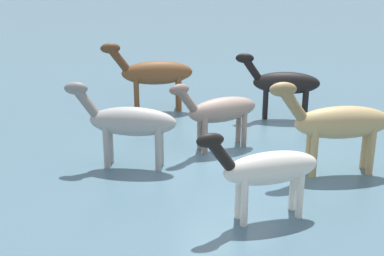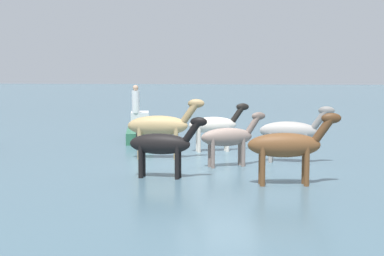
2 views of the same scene
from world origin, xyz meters
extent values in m
plane|color=#476675|center=(0.00, 0.00, 0.00)|extent=(191.75, 191.75, 0.00)
ellipsoid|color=brown|center=(-1.93, 3.00, 1.06)|extent=(1.97, 0.80, 0.64)
cylinder|color=brown|center=(-2.48, 2.78, 0.53)|extent=(0.14, 0.14, 1.06)
cylinder|color=brown|center=(-2.52, 3.08, 0.53)|extent=(0.14, 0.14, 1.06)
cylinder|color=brown|center=(-1.34, 2.92, 0.53)|extent=(0.14, 0.14, 1.06)
cylinder|color=brown|center=(-1.38, 3.23, 0.53)|extent=(0.14, 0.14, 1.06)
cylinder|color=#50311A|center=(-2.94, 2.87, 1.48)|extent=(0.61, 0.29, 0.70)
ellipsoid|color=#50311A|center=(-3.14, 2.85, 1.76)|extent=(0.55, 0.29, 0.28)
ellipsoid|color=#9E9993|center=(-2.21, -0.67, 1.03)|extent=(1.91, 0.75, 0.63)
cylinder|color=#9E9993|center=(-2.79, -0.76, 0.52)|extent=(0.14, 0.14, 1.03)
cylinder|color=#9E9993|center=(-2.75, -0.46, 0.52)|extent=(0.14, 0.14, 1.03)
cylinder|color=#9E9993|center=(-1.68, -0.89, 0.52)|extent=(0.14, 0.14, 1.03)
cylinder|color=#9E9993|center=(-1.64, -0.59, 0.52)|extent=(0.14, 0.14, 1.03)
cylinder|color=slate|center=(-3.20, -0.56, 1.44)|extent=(0.59, 0.28, 0.69)
ellipsoid|color=slate|center=(-3.39, -0.54, 1.72)|extent=(0.53, 0.27, 0.27)
ellipsoid|color=tan|center=(2.14, -0.95, 1.13)|extent=(2.10, 0.83, 0.69)
cylinder|color=tan|center=(1.55, -1.19, 0.56)|extent=(0.15, 0.15, 1.13)
cylinder|color=tan|center=(1.52, -0.86, 0.56)|extent=(0.15, 0.15, 1.13)
cylinder|color=tan|center=(2.77, -1.05, 0.56)|extent=(0.15, 0.15, 1.13)
cylinder|color=tan|center=(2.73, -0.72, 0.56)|extent=(0.15, 0.15, 1.13)
cylinder|color=olive|center=(1.07, -1.08, 1.57)|extent=(0.65, 0.31, 0.75)
ellipsoid|color=olive|center=(0.85, -1.10, 1.88)|extent=(0.58, 0.30, 0.30)
ellipsoid|color=gray|center=(-0.27, 0.36, 0.93)|extent=(1.74, 1.17, 0.57)
cylinder|color=gray|center=(-0.67, 0.02, 0.47)|extent=(0.12, 0.12, 0.93)
cylinder|color=gray|center=(-0.79, 0.27, 0.47)|extent=(0.12, 0.12, 0.93)
cylinder|color=gray|center=(0.25, 0.45, 0.47)|extent=(0.12, 0.12, 0.93)
cylinder|color=gray|center=(0.13, 0.70, 0.47)|extent=(0.12, 0.12, 0.93)
cylinder|color=#63544C|center=(-1.08, -0.02, 1.30)|extent=(0.55, 0.40, 0.62)
ellipsoid|color=#63544C|center=(-1.24, -0.10, 1.56)|extent=(0.50, 0.37, 0.25)
ellipsoid|color=black|center=(1.48, 2.40, 0.96)|extent=(1.76, 0.63, 0.58)
cylinder|color=black|center=(0.95, 2.30, 0.48)|extent=(0.13, 0.13, 0.96)
cylinder|color=black|center=(0.97, 2.58, 0.48)|extent=(0.13, 0.13, 0.96)
cylinder|color=black|center=(1.99, 2.23, 0.48)|extent=(0.13, 0.13, 0.96)
cylinder|color=black|center=(2.01, 2.51, 0.48)|extent=(0.13, 0.13, 0.96)
cylinder|color=black|center=(0.56, 2.47, 1.34)|extent=(0.54, 0.24, 0.64)
ellipsoid|color=black|center=(0.38, 2.48, 1.60)|extent=(0.49, 0.23, 0.26)
ellipsoid|color=silver|center=(0.44, -2.87, 0.98)|extent=(1.86, 1.01, 0.60)
cylinder|color=silver|center=(-0.03, -3.16, 0.49)|extent=(0.13, 0.13, 0.98)
cylinder|color=silver|center=(-0.11, -2.88, 0.49)|extent=(0.13, 0.13, 0.98)
cylinder|color=silver|center=(1.00, -2.85, 0.49)|extent=(0.13, 0.13, 0.98)
cylinder|color=silver|center=(0.91, -2.58, 0.49)|extent=(0.13, 0.13, 0.98)
cylinder|color=black|center=(-0.46, -3.14, 1.37)|extent=(0.58, 0.35, 0.66)
ellipsoid|color=black|center=(-0.64, -3.19, 1.64)|extent=(0.53, 0.34, 0.26)
camera|label=1|loc=(-0.88, -12.24, 5.37)|focal=54.81mm
camera|label=2|loc=(-1.30, 17.90, 3.04)|focal=53.19mm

